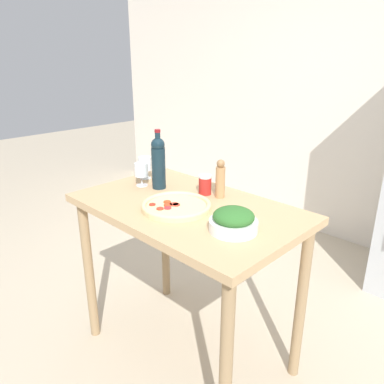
{
  "coord_description": "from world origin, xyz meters",
  "views": [
    {
      "loc": [
        1.27,
        -1.25,
        1.68
      ],
      "look_at": [
        0.0,
        0.04,
        1.01
      ],
      "focal_mm": 35.0,
      "sensor_mm": 36.0,
      "label": 1
    }
  ],
  "objects_px": {
    "salt_canister": "(205,185)",
    "salad_bowl": "(233,221)",
    "wine_glass_near": "(141,171)",
    "homemade_pizza": "(176,206)",
    "wine_glass_far": "(145,164)",
    "pepper_mill": "(220,179)",
    "wine_bottle": "(158,162)"
  },
  "relations": [
    {
      "from": "homemade_pizza",
      "to": "salt_canister",
      "type": "xyz_separation_m",
      "value": [
        -0.04,
        0.25,
        0.04
      ]
    },
    {
      "from": "wine_bottle",
      "to": "pepper_mill",
      "type": "distance_m",
      "value": 0.38
    },
    {
      "from": "wine_bottle",
      "to": "wine_glass_far",
      "type": "height_order",
      "value": "wine_bottle"
    },
    {
      "from": "wine_glass_near",
      "to": "salad_bowl",
      "type": "bearing_deg",
      "value": -7.21
    },
    {
      "from": "salt_canister",
      "to": "wine_glass_near",
      "type": "bearing_deg",
      "value": -156.71
    },
    {
      "from": "salt_canister",
      "to": "pepper_mill",
      "type": "bearing_deg",
      "value": 13.29
    },
    {
      "from": "pepper_mill",
      "to": "homemade_pizza",
      "type": "distance_m",
      "value": 0.29
    },
    {
      "from": "homemade_pizza",
      "to": "salt_canister",
      "type": "bearing_deg",
      "value": 98.8
    },
    {
      "from": "pepper_mill",
      "to": "salad_bowl",
      "type": "distance_m",
      "value": 0.42
    },
    {
      "from": "wine_bottle",
      "to": "salad_bowl",
      "type": "relative_size",
      "value": 1.59
    },
    {
      "from": "salad_bowl",
      "to": "wine_glass_far",
      "type": "bearing_deg",
      "value": 167.14
    },
    {
      "from": "pepper_mill",
      "to": "salt_canister",
      "type": "height_order",
      "value": "pepper_mill"
    },
    {
      "from": "pepper_mill",
      "to": "homemade_pizza",
      "type": "relative_size",
      "value": 0.6
    },
    {
      "from": "pepper_mill",
      "to": "wine_bottle",
      "type": "bearing_deg",
      "value": -159.44
    },
    {
      "from": "pepper_mill",
      "to": "salt_canister",
      "type": "xyz_separation_m",
      "value": [
        -0.09,
        -0.02,
        -0.05
      ]
    },
    {
      "from": "wine_bottle",
      "to": "wine_glass_near",
      "type": "relative_size",
      "value": 2.48
    },
    {
      "from": "wine_glass_near",
      "to": "salad_bowl",
      "type": "height_order",
      "value": "wine_glass_near"
    },
    {
      "from": "pepper_mill",
      "to": "wine_glass_far",
      "type": "bearing_deg",
      "value": -171.85
    },
    {
      "from": "wine_bottle",
      "to": "pepper_mill",
      "type": "height_order",
      "value": "wine_bottle"
    },
    {
      "from": "wine_glass_near",
      "to": "salt_canister",
      "type": "relative_size",
      "value": 1.27
    },
    {
      "from": "wine_bottle",
      "to": "salt_canister",
      "type": "xyz_separation_m",
      "value": [
        0.26,
        0.11,
        -0.1
      ]
    },
    {
      "from": "salt_canister",
      "to": "salad_bowl",
      "type": "bearing_deg",
      "value": -32.11
    },
    {
      "from": "salad_bowl",
      "to": "wine_glass_near",
      "type": "bearing_deg",
      "value": 172.79
    },
    {
      "from": "wine_bottle",
      "to": "homemade_pizza",
      "type": "bearing_deg",
      "value": -25.88
    },
    {
      "from": "salad_bowl",
      "to": "salt_canister",
      "type": "bearing_deg",
      "value": 147.89
    },
    {
      "from": "wine_glass_near",
      "to": "wine_bottle",
      "type": "bearing_deg",
      "value": 24.13
    },
    {
      "from": "wine_glass_far",
      "to": "homemade_pizza",
      "type": "height_order",
      "value": "wine_glass_far"
    },
    {
      "from": "wine_glass_far",
      "to": "pepper_mill",
      "type": "height_order",
      "value": "pepper_mill"
    },
    {
      "from": "wine_glass_far",
      "to": "salad_bowl",
      "type": "xyz_separation_m",
      "value": [
        0.85,
        -0.19,
        -0.05
      ]
    },
    {
      "from": "wine_bottle",
      "to": "homemade_pizza",
      "type": "height_order",
      "value": "wine_bottle"
    },
    {
      "from": "wine_glass_far",
      "to": "salad_bowl",
      "type": "distance_m",
      "value": 0.88
    },
    {
      "from": "homemade_pizza",
      "to": "salt_canister",
      "type": "height_order",
      "value": "salt_canister"
    }
  ]
}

